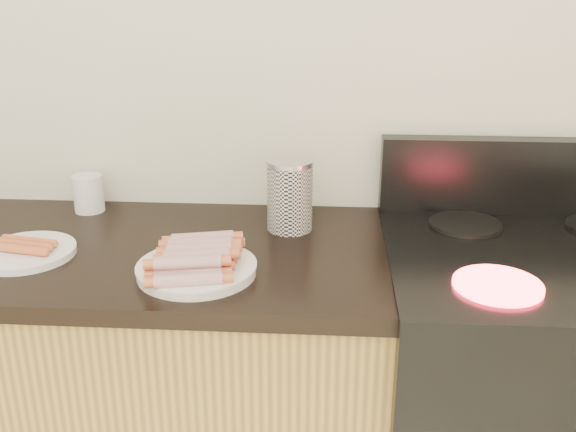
# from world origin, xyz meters

# --- Properties ---
(wall_back) EXTENTS (4.00, 0.04, 2.60)m
(wall_back) POSITION_xyz_m (0.00, 2.00, 1.30)
(wall_back) COLOR silver
(wall_back) RESTS_ON ground
(stove) EXTENTS (0.76, 0.65, 0.91)m
(stove) POSITION_xyz_m (0.78, 1.68, 0.46)
(stove) COLOR black
(stove) RESTS_ON floor
(stove_panel) EXTENTS (0.76, 0.06, 0.20)m
(stove_panel) POSITION_xyz_m (0.78, 1.96, 1.01)
(stove_panel) COLOR black
(stove_panel) RESTS_ON stove
(burner_near_left) EXTENTS (0.18, 0.18, 0.01)m
(burner_near_left) POSITION_xyz_m (0.61, 1.51, 0.92)
(burner_near_left) COLOR #FF1E2D
(burner_near_left) RESTS_ON stove
(burner_far_left) EXTENTS (0.18, 0.18, 0.01)m
(burner_far_left) POSITION_xyz_m (0.61, 1.84, 0.92)
(burner_far_left) COLOR black
(burner_far_left) RESTS_ON stove
(main_plate) EXTENTS (0.28, 0.28, 0.02)m
(main_plate) POSITION_xyz_m (-0.02, 1.55, 0.91)
(main_plate) COLOR white
(main_plate) RESTS_ON counter_slab
(side_plate) EXTENTS (0.30, 0.30, 0.02)m
(side_plate) POSITION_xyz_m (-0.43, 1.62, 0.91)
(side_plate) COLOR white
(side_plate) RESTS_ON counter_slab
(hotdog_pile) EXTENTS (0.14, 0.24, 0.05)m
(hotdog_pile) POSITION_xyz_m (-0.02, 1.55, 0.94)
(hotdog_pile) COLOR brown
(hotdog_pile) RESTS_ON main_plate
(plain_sausages) EXTENTS (0.13, 0.09, 0.02)m
(plain_sausages) POSITION_xyz_m (-0.43, 1.62, 0.93)
(plain_sausages) COLOR orange
(plain_sausages) RESTS_ON side_plate
(canister) EXTENTS (0.12, 0.12, 0.18)m
(canister) POSITION_xyz_m (0.17, 1.82, 0.99)
(canister) COLOR white
(canister) RESTS_ON counter_slab
(mug) EXTENTS (0.10, 0.10, 0.10)m
(mug) POSITION_xyz_m (-0.39, 1.92, 0.95)
(mug) COLOR silver
(mug) RESTS_ON counter_slab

